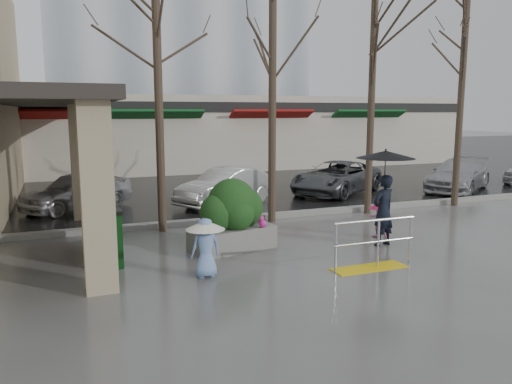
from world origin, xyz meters
TOP-DOWN VIEW (x-y plane):
  - ground at (0.00, 0.00)m, footprint 120.00×120.00m
  - street_asphalt at (0.00, 22.00)m, footprint 120.00×36.00m
  - curb at (0.00, 4.00)m, footprint 120.00×0.30m
  - canopy_slab at (-4.80, 8.00)m, footprint 2.80×18.00m
  - pillar_front at (-3.90, -0.50)m, footprint 0.55×0.55m
  - pillar_back at (-3.90, 6.00)m, footprint 0.55×0.55m
  - storefront_row at (2.00, 17.97)m, footprint 34.00×6.74m
  - handrail at (1.36, -1.20)m, footprint 1.90×0.50m
  - tree_west at (-2.00, 3.60)m, footprint 3.20×3.20m
  - tree_midwest at (1.20, 3.60)m, footprint 3.20×3.20m
  - tree_mideast at (4.50, 3.60)m, footprint 3.20×3.20m
  - tree_east at (8.00, 3.60)m, footprint 3.20×3.20m
  - woman at (2.61, 0.19)m, footprint 1.39×1.39m
  - child_pink at (3.00, 0.92)m, footprint 0.57×0.50m
  - child_blue at (-1.95, -0.47)m, footprint 0.77×0.77m
  - planter at (-0.83, 1.23)m, footprint 2.07×1.35m
  - news_boxes at (-3.59, 1.67)m, footprint 0.51×2.16m
  - car_a at (-4.00, 7.56)m, footprint 3.91×3.26m
  - car_b at (0.78, 6.59)m, footprint 3.99×3.02m
  - car_c at (5.50, 7.22)m, footprint 4.95×4.19m
  - car_d at (10.54, 6.13)m, footprint 4.62×3.81m

SIDE VIEW (x-z plane):
  - ground at x=0.00m, z-range 0.00..0.00m
  - street_asphalt at x=0.00m, z-range 0.00..0.01m
  - curb at x=0.00m, z-range 0.00..0.15m
  - handrail at x=1.36m, z-range -0.14..0.89m
  - child_pink at x=3.00m, z-range 0.06..1.08m
  - news_boxes at x=-3.59m, z-range 0.00..1.20m
  - car_a at x=-4.00m, z-range 0.00..1.26m
  - car_b at x=0.78m, z-range 0.00..1.26m
  - car_c at x=5.50m, z-range 0.00..1.26m
  - car_d at x=10.54m, z-range 0.00..1.26m
  - child_blue at x=-1.95m, z-range 0.13..1.30m
  - planter at x=-0.83m, z-range -0.04..1.63m
  - woman at x=2.61m, z-range 0.29..2.61m
  - pillar_front at x=-3.90m, z-range 0.00..3.50m
  - pillar_back at x=-3.90m, z-range 0.00..3.50m
  - storefront_row at x=2.00m, z-range 0.01..4.01m
  - canopy_slab at x=-4.80m, z-range 3.50..3.75m
  - tree_mideast at x=4.50m, z-range 1.61..8.11m
  - tree_west at x=-2.00m, z-range 1.68..8.48m
  - tree_midwest at x=1.20m, z-range 1.73..8.73m
  - tree_east at x=8.00m, z-range 1.78..8.98m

